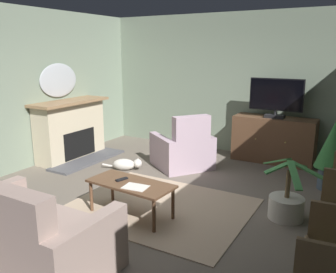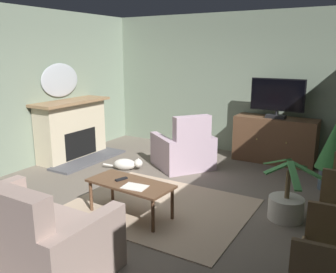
# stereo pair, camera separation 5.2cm
# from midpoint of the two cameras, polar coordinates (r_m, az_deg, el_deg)

# --- Properties ---
(ground_plane) EXTENTS (6.37, 6.43, 0.04)m
(ground_plane) POSITION_cam_midpoint_polar(r_m,az_deg,el_deg) (5.13, -1.02, -10.50)
(ground_plane) COLOR #665B51
(wall_back) EXTENTS (6.37, 0.10, 2.83)m
(wall_back) POSITION_cam_midpoint_polar(r_m,az_deg,el_deg) (7.41, 10.86, 8.33)
(wall_back) COLOR gray
(wall_back) RESTS_ON ground_plane
(wall_left) EXTENTS (0.10, 6.43, 2.83)m
(wall_left) POSITION_cam_midpoint_polar(r_m,az_deg,el_deg) (6.71, -23.32, 6.91)
(wall_left) COLOR gray
(wall_left) RESTS_ON ground_plane
(rug_central) EXTENTS (2.35, 1.87, 0.01)m
(rug_central) POSITION_cam_midpoint_polar(r_m,az_deg,el_deg) (4.92, -1.58, -11.29)
(rug_central) COLOR tan
(rug_central) RESTS_ON ground_plane
(fireplace) EXTENTS (0.93, 1.66, 1.15)m
(fireplace) POSITION_cam_midpoint_polar(r_m,az_deg,el_deg) (7.16, -15.57, 0.86)
(fireplace) COLOR #4C4C51
(fireplace) RESTS_ON ground_plane
(wall_mirror_oval) EXTENTS (0.06, 0.92, 0.65)m
(wall_mirror_oval) POSITION_cam_midpoint_polar(r_m,az_deg,el_deg) (7.19, -17.49, 8.68)
(wall_mirror_oval) COLOR #B2B7BF
(tv_cabinet) EXTENTS (1.50, 0.55, 0.86)m
(tv_cabinet) POSITION_cam_midpoint_polar(r_m,az_deg,el_deg) (7.00, 16.52, -0.68)
(tv_cabinet) COLOR #402A1C
(tv_cabinet) RESTS_ON ground_plane
(television) EXTENTS (0.97, 0.20, 0.73)m
(television) POSITION_cam_midpoint_polar(r_m,az_deg,el_deg) (6.79, 16.89, 6.12)
(television) COLOR black
(television) RESTS_ON tv_cabinet
(coffee_table) EXTENTS (1.16, 0.58, 0.45)m
(coffee_table) POSITION_cam_midpoint_polar(r_m,az_deg,el_deg) (4.56, -6.39, -8.02)
(coffee_table) COLOR brown
(coffee_table) RESTS_ON ground_plane
(tv_remote) EXTENTS (0.10, 0.18, 0.02)m
(tv_remote) POSITION_cam_midpoint_polar(r_m,az_deg,el_deg) (4.63, -7.83, -6.88)
(tv_remote) COLOR black
(tv_remote) RESTS_ON coffee_table
(folded_newspaper) EXTENTS (0.32, 0.25, 0.01)m
(folded_newspaper) POSITION_cam_midpoint_polar(r_m,az_deg,el_deg) (4.38, -5.62, -8.14)
(folded_newspaper) COLOR silver
(folded_newspaper) RESTS_ON coffee_table
(sofa_floral) EXTENTS (1.59, 0.93, 0.97)m
(sofa_floral) POSITION_cam_midpoint_polar(r_m,az_deg,el_deg) (3.80, -21.95, -14.97)
(sofa_floral) COLOR #A3897F
(sofa_floral) RESTS_ON ground_plane
(armchair_by_fireplace) EXTENTS (1.29, 1.29, 1.01)m
(armchair_by_fireplace) POSITION_cam_midpoint_polar(r_m,az_deg,el_deg) (6.40, 2.25, -2.35)
(armchair_by_fireplace) COLOR #AD93A3
(armchair_by_fireplace) RESTS_ON ground_plane
(side_chair_beside_plant) EXTENTS (0.49, 0.46, 0.97)m
(side_chair_beside_plant) POSITION_cam_midpoint_polar(r_m,az_deg,el_deg) (3.03, 24.86, -18.79)
(side_chair_beside_plant) COLOR #4C703D
(side_chair_beside_plant) RESTS_ON ground_plane
(potted_plant_on_hearth_side) EXTENTS (0.89, 0.88, 0.79)m
(potted_plant_on_hearth_side) POSITION_cam_midpoint_polar(r_m,az_deg,el_deg) (4.78, 18.33, -10.48)
(potted_plant_on_hearth_side) COLOR beige
(potted_plant_on_hearth_side) RESTS_ON ground_plane
(potted_plant_tall_palm_by_window) EXTENTS (0.53, 0.53, 1.11)m
(potted_plant_tall_palm_by_window) POSITION_cam_midpoint_polar(r_m,az_deg,el_deg) (5.86, 25.04, -2.01)
(potted_plant_tall_palm_by_window) COLOR #3D4C5B
(potted_plant_tall_palm_by_window) RESTS_ON ground_plane
(cat) EXTENTS (0.70, 0.35, 0.23)m
(cat) POSITION_cam_midpoint_polar(r_m,az_deg,el_deg) (6.36, -7.02, -4.48)
(cat) COLOR beige
(cat) RESTS_ON ground_plane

